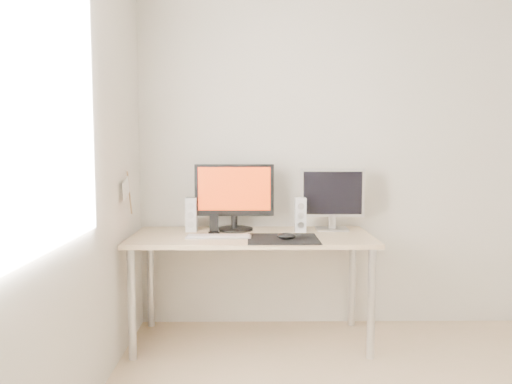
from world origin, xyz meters
name	(u,v)px	position (x,y,z in m)	size (l,w,h in m)	color
wall_back	(378,156)	(0.00, 1.75, 1.25)	(3.50, 3.50, 0.00)	silver
wall_left	(38,164)	(-1.75, 0.00, 1.25)	(3.50, 3.50, 0.00)	silver
window_pane	(38,98)	(-1.74, 0.00, 1.50)	(1.30, 1.30, 0.00)	white
mousepad	(283,239)	(-0.73, 1.22, 0.73)	(0.45, 0.40, 0.00)	black
mouse	(287,236)	(-0.71, 1.19, 0.75)	(0.12, 0.07, 0.04)	black
desk	(252,246)	(-0.93, 1.38, 0.65)	(1.60, 0.70, 0.73)	#D1B587
main_monitor	(234,195)	(-1.05, 1.55, 0.98)	(0.55, 0.26, 0.47)	black
second_monitor	(332,196)	(-0.36, 1.56, 0.97)	(0.45, 0.16, 0.43)	silver
speaker_left	(191,215)	(-1.35, 1.52, 0.85)	(0.08, 0.09, 0.24)	white
speaker_right	(300,215)	(-0.59, 1.49, 0.85)	(0.08, 0.09, 0.24)	white
keyboard	(219,236)	(-1.14, 1.28, 0.74)	(0.42, 0.13, 0.02)	#ACACAE
phone_dock	(214,228)	(-1.18, 1.43, 0.77)	(0.07, 0.06, 0.13)	black
pennant	(127,189)	(-1.72, 1.24, 1.05)	(0.01, 0.23, 0.29)	#A57F54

